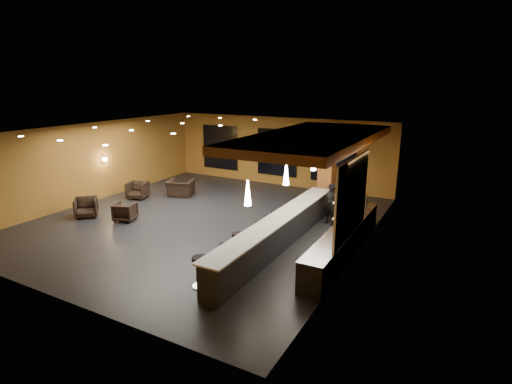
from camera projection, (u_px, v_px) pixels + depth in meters
The scene contains 36 objects.
floor at pixel (205, 222), 15.58m from camera, with size 12.00×13.00×0.10m, color black.
ceiling at pixel (202, 129), 14.61m from camera, with size 12.00×13.00×0.10m, color black.
wall_back at pixel (278, 151), 20.64m from camera, with size 12.00×0.10×3.50m, color #A06724.
wall_front at pixel (42, 232), 9.55m from camera, with size 12.00×0.10×3.50m, color #A06724.
wall_left at pixel (93, 162), 17.88m from camera, with size 0.10×13.00×3.50m, color #A06724.
wall_right at pixel (363, 199), 12.31m from camera, with size 0.10×13.00×3.50m, color #A06724.
wood_soffit at pixel (314, 138), 13.67m from camera, with size 3.60×8.00×0.28m, color brown.
window_left at pixel (220, 147), 22.17m from camera, with size 2.20×0.06×2.40m, color black.
window_center at pixel (277, 152), 20.56m from camera, with size 2.20×0.06×2.40m, color black.
window_right at pixel (333, 158), 19.18m from camera, with size 2.20×0.06×2.40m, color black.
tile_backsplash at pixel (352, 198), 11.44m from camera, with size 0.06×3.20×2.40m, color white.
bar_counter at pixel (279, 233), 12.90m from camera, with size 0.60×8.00×1.00m, color black.
bar_top at pixel (279, 218), 12.76m from camera, with size 0.78×8.10×0.05m, color beige.
prep_counter at pixel (343, 241), 12.43m from camera, with size 0.70×6.00×0.86m, color black.
prep_top at pixel (344, 228), 12.30m from camera, with size 0.72×6.00×0.03m, color silver.
wall_shelf_lower at pixel (345, 213), 11.44m from camera, with size 0.30×1.50×0.03m, color silver.
wall_shelf_upper at pixel (346, 198), 11.32m from camera, with size 0.30×1.50×0.03m, color silver.
column at pixel (327, 169), 16.46m from camera, with size 0.60×0.60×3.50m, color brown.
wall_sconce at pixel (105, 159), 18.21m from camera, with size 0.22×0.22×0.22m, color #FFE5B2.
pendant_0 at pixel (248, 193), 10.71m from camera, with size 0.20×0.20×0.70m, color white.
pendant_1 at pixel (286, 174), 12.83m from camera, with size 0.20×0.20×0.70m, color white.
pendant_2 at pixel (314, 161), 14.95m from camera, with size 0.20×0.20×0.70m, color white.
staff_a at pixel (331, 204), 14.97m from camera, with size 0.58×0.38×1.59m, color black.
staff_b at pixel (347, 204), 15.17m from camera, with size 0.73×0.57×1.50m, color black.
staff_c at pixel (357, 200), 14.95m from camera, with size 0.92×0.60×1.88m, color black.
armchair_a at pixel (86, 207), 15.91m from camera, with size 0.83×0.86×0.78m, color black.
armchair_b at pixel (125, 212), 15.49m from camera, with size 0.76×0.78×0.71m, color black.
armchair_c at pixel (138, 190), 18.42m from camera, with size 0.83×0.86×0.78m, color black.
armchair_d at pixel (181, 188), 18.84m from camera, with size 1.16×1.01×0.75m, color black.
bar_stool_0 at pixel (200, 268), 10.42m from camera, with size 0.43×0.43×0.85m.
bar_stool_1 at pixel (225, 253), 11.43m from camera, with size 0.39×0.39×0.76m.
bar_stool_2 at pixel (238, 242), 12.22m from camera, with size 0.40×0.40×0.78m.
bar_stool_3 at pixel (260, 230), 13.18m from camera, with size 0.39×0.39×0.77m.
bar_stool_4 at pixel (276, 219), 14.30m from camera, with size 0.39×0.39×0.77m.
bar_stool_5 at pixel (285, 211), 15.09m from camera, with size 0.39×0.39×0.78m.
bar_stool_6 at pixel (298, 203), 16.18m from camera, with size 0.37×0.37×0.72m.
Camera 1 is at (8.77, -11.96, 5.24)m, focal length 28.00 mm.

